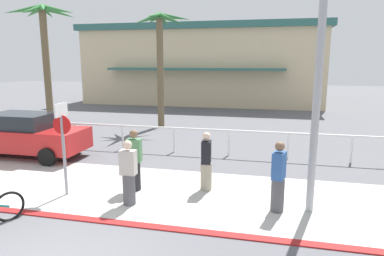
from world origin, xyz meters
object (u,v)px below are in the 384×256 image
(palm_tree_0, at_px, (44,36))
(pedestrian_1, at_px, (129,176))
(pedestrian_3, at_px, (206,164))
(streetlight_curb, at_px, (323,32))
(car_red_1, at_px, (27,135))
(pedestrian_2, at_px, (278,180))
(palm_tree_1, at_px, (161,39))
(stop_sign_bike_lane, at_px, (63,136))
(pedestrian_0, at_px, (135,163))

(palm_tree_0, height_order, pedestrian_1, palm_tree_0)
(pedestrian_3, bearing_deg, streetlight_curb, -20.50)
(pedestrian_1, bearing_deg, streetlight_curb, 5.28)
(streetlight_curb, relative_size, pedestrian_3, 4.39)
(car_red_1, height_order, pedestrian_2, pedestrian_2)
(palm_tree_0, distance_m, pedestrian_2, 14.79)
(palm_tree_1, height_order, car_red_1, palm_tree_1)
(palm_tree_1, distance_m, pedestrian_3, 10.71)
(stop_sign_bike_lane, bearing_deg, streetlight_curb, 1.61)
(stop_sign_bike_lane, height_order, pedestrian_3, stop_sign_bike_lane)
(stop_sign_bike_lane, distance_m, palm_tree_0, 10.68)
(streetlight_curb, relative_size, car_red_1, 1.70)
(palm_tree_0, bearing_deg, streetlight_curb, -32.33)
(pedestrian_3, bearing_deg, pedestrian_1, -140.27)
(pedestrian_3, bearing_deg, palm_tree_0, 144.81)
(palm_tree_0, xyz_separation_m, car_red_1, (2.49, -5.01, -4.02))
(palm_tree_1, bearing_deg, palm_tree_0, -159.75)
(palm_tree_0, bearing_deg, pedestrian_3, -35.19)
(palm_tree_0, distance_m, car_red_1, 6.89)
(palm_tree_1, bearing_deg, pedestrian_1, -76.58)
(streetlight_curb, height_order, palm_tree_0, streetlight_curb)
(stop_sign_bike_lane, relative_size, palm_tree_0, 0.40)
(car_red_1, bearing_deg, stop_sign_bike_lane, -40.68)
(streetlight_curb, distance_m, palm_tree_1, 12.22)
(pedestrian_0, xyz_separation_m, pedestrian_1, (0.24, -0.98, -0.04))
(palm_tree_1, height_order, pedestrian_1, palm_tree_1)
(streetlight_curb, relative_size, palm_tree_0, 1.16)
(pedestrian_2, bearing_deg, streetlight_curb, -1.13)
(palm_tree_0, bearing_deg, pedestrian_2, -33.96)
(car_red_1, xyz_separation_m, pedestrian_1, (5.60, -3.36, -0.08))
(stop_sign_bike_lane, height_order, palm_tree_0, palm_tree_0)
(pedestrian_0, bearing_deg, pedestrian_1, -76.26)
(pedestrian_3, bearing_deg, palm_tree_1, 115.16)
(stop_sign_bike_lane, height_order, palm_tree_1, palm_tree_1)
(stop_sign_bike_lane, distance_m, streetlight_curb, 6.95)
(stop_sign_bike_lane, bearing_deg, pedestrian_0, 23.41)
(stop_sign_bike_lane, distance_m, pedestrian_0, 2.06)
(car_red_1, bearing_deg, pedestrian_2, -17.50)
(palm_tree_0, height_order, pedestrian_2, palm_tree_0)
(stop_sign_bike_lane, distance_m, pedestrian_2, 5.73)
(palm_tree_1, bearing_deg, pedestrian_2, -58.25)
(pedestrian_1, distance_m, pedestrian_2, 3.73)
(stop_sign_bike_lane, relative_size, pedestrian_3, 1.50)
(stop_sign_bike_lane, height_order, pedestrian_1, stop_sign_bike_lane)
(stop_sign_bike_lane, relative_size, streetlight_curb, 0.34)
(stop_sign_bike_lane, relative_size, pedestrian_2, 1.44)
(pedestrian_0, bearing_deg, stop_sign_bike_lane, -156.59)
(car_red_1, relative_size, pedestrian_2, 2.47)
(streetlight_curb, height_order, palm_tree_1, streetlight_curb)
(streetlight_curb, distance_m, palm_tree_0, 14.90)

